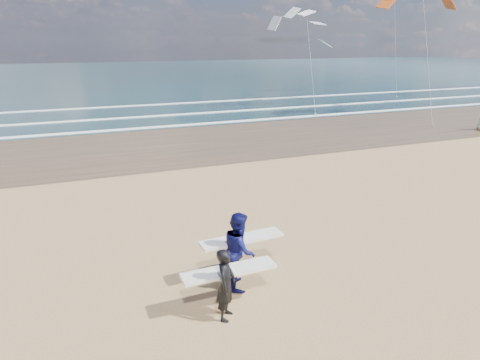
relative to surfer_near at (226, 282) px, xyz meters
name	(u,v)px	position (x,y,z in m)	size (l,w,h in m)	color
wet_sand_strip	(384,124)	(18.91, 17.60, -0.86)	(220.00, 12.00, 0.01)	#463725
ocean	(191,74)	(18.91, 71.60, -0.86)	(220.00, 100.00, 0.02)	#183236
foam_breakers	(313,105)	(18.91, 27.70, -0.81)	(220.00, 11.70, 0.05)	white
surfer_near	(226,282)	(0.00, 0.00, 0.00)	(2.20, 0.99, 1.69)	black
surfer_far	(240,249)	(0.75, 1.11, 0.13)	(2.22, 1.23, 1.98)	#0D0F48
kite_0	(425,24)	(22.31, 18.28, 6.17)	(6.90, 4.86, 11.98)	slate
kite_1	(309,46)	(17.16, 26.02, 4.58)	(6.39, 4.80, 9.46)	slate
kite_5	(395,19)	(31.16, 31.97, 7.25)	(5.33, 4.69, 15.28)	slate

